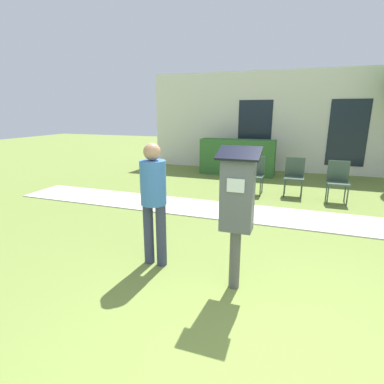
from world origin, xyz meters
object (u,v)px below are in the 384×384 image
parking_meter (237,202)px  outdoor_chair_middle (294,173)px  person_standing (154,196)px  outdoor_chair_left (255,172)px  outdoor_chair_right (338,178)px

parking_meter → outdoor_chair_middle: parking_meter is taller
parking_meter → person_standing: bearing=169.8°
parking_meter → outdoor_chair_middle: bearing=83.0°
parking_meter → outdoor_chair_left: parking_meter is taller
outdoor_chair_middle → outdoor_chair_right: size_ratio=1.00×
outdoor_chair_middle → outdoor_chair_right: 0.94m
parking_meter → outdoor_chair_right: bearing=70.5°
outdoor_chair_left → outdoor_chair_right: 1.83m
parking_meter → outdoor_chair_right: (1.44, 4.07, -0.49)m
outdoor_chair_right → person_standing: bearing=-129.2°
parking_meter → person_standing: parking_meter is taller
outdoor_chair_middle → outdoor_chair_right: same height
parking_meter → outdoor_chair_right: 4.35m
parking_meter → person_standing: 1.10m
person_standing → outdoor_chair_right: 4.64m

